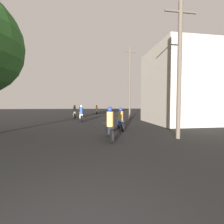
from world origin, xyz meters
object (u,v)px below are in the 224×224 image
object	(u,v)px
motorcycle_orange	(75,113)
utility_pole_far	(130,82)
motorcycle_green	(81,112)
motorcycle_white	(81,115)
motorcycle_silver	(97,110)
utility_pole_near	(179,68)
building_right_near	(177,87)
motorcycle_blue	(120,121)
motorcycle_black	(110,126)

from	to	relation	value
motorcycle_orange	utility_pole_far	size ratio (longest dim) A/B	0.25
motorcycle_green	motorcycle_white	bearing A→B (deg)	-77.86
motorcycle_silver	utility_pole_near	xyz separation A→B (m)	(3.04, -20.64, 2.79)
motorcycle_white	motorcycle_silver	xyz separation A→B (m)	(2.07, 12.20, 0.00)
building_right_near	utility_pole_far	size ratio (longest dim) A/B	0.81
utility_pole_far	motorcycle_green	bearing A→B (deg)	134.09
motorcycle_white	utility_pole_near	xyz separation A→B (m)	(5.11, -8.44, 2.79)
building_right_near	utility_pole_near	world-z (taller)	building_right_near
utility_pole_far	motorcycle_white	bearing A→B (deg)	-165.36
motorcycle_green	utility_pole_near	bearing A→B (deg)	-62.41
utility_pole_near	utility_pole_far	bearing A→B (deg)	88.71
utility_pole_near	motorcycle_blue	bearing A→B (deg)	127.31
motorcycle_white	motorcycle_silver	bearing A→B (deg)	72.90
motorcycle_green	building_right_near	bearing A→B (deg)	-39.83
building_right_near	motorcycle_green	bearing A→B (deg)	132.15
motorcycle_orange	motorcycle_silver	world-z (taller)	motorcycle_orange
motorcycle_white	motorcycle_orange	world-z (taller)	motorcycle_orange
building_right_near	utility_pole_far	bearing A→B (deg)	129.02
motorcycle_black	motorcycle_blue	bearing A→B (deg)	61.37
motorcycle_blue	motorcycle_green	size ratio (longest dim) A/B	0.92
motorcycle_silver	utility_pole_far	bearing A→B (deg)	-74.45
motorcycle_silver	utility_pole_far	xyz separation A→B (m)	(3.27, -10.81, 3.58)
motorcycle_white	motorcycle_black	bearing A→B (deg)	-84.98
motorcycle_silver	utility_pole_far	size ratio (longest dim) A/B	0.23
motorcycle_green	motorcycle_black	bearing A→B (deg)	-73.46
motorcycle_silver	utility_pole_far	distance (m)	11.85
utility_pole_far	utility_pole_near	bearing A→B (deg)	-91.29
motorcycle_black	utility_pole_near	size ratio (longest dim) A/B	0.30
motorcycle_green	utility_pole_near	xyz separation A→B (m)	(5.65, -15.89, 2.81)
building_right_near	utility_pole_near	distance (m)	6.76
motorcycle_blue	motorcycle_orange	world-z (taller)	motorcycle_orange
motorcycle_black	motorcycle_blue	xyz separation A→B (m)	(1.06, 2.60, -0.05)
motorcycle_black	motorcycle_green	world-z (taller)	motorcycle_green
motorcycle_blue	utility_pole_far	world-z (taller)	utility_pole_far
motorcycle_orange	motorcycle_silver	bearing A→B (deg)	69.29
motorcycle_blue	building_right_near	xyz separation A→B (m)	(5.77, 2.81, 2.70)
utility_pole_far	building_right_near	bearing A→B (deg)	-50.98
motorcycle_blue	motorcycle_orange	distance (m)	9.35
motorcycle_orange	utility_pole_near	xyz separation A→B (m)	(6.06, -11.52, 2.78)
motorcycle_blue	motorcycle_green	bearing A→B (deg)	102.42
motorcycle_white	motorcycle_green	size ratio (longest dim) A/B	1.03
motorcycle_green	utility_pole_far	size ratio (longest dim) A/B	0.25
motorcycle_white	building_right_near	distance (m)	9.40
building_right_near	utility_pole_near	bearing A→B (deg)	-121.23
motorcycle_orange	motorcycle_blue	bearing A→B (deg)	-68.46
motorcycle_orange	utility_pole_far	bearing A→B (deg)	-17.44
motorcycle_white	building_right_near	xyz separation A→B (m)	(8.62, -2.66, 2.64)
motorcycle_green	utility_pole_far	world-z (taller)	utility_pole_far
motorcycle_black	utility_pole_near	xyz separation A→B (m)	(3.32, -0.37, 2.80)
motorcycle_orange	utility_pole_far	xyz separation A→B (m)	(6.28, -1.69, 3.57)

